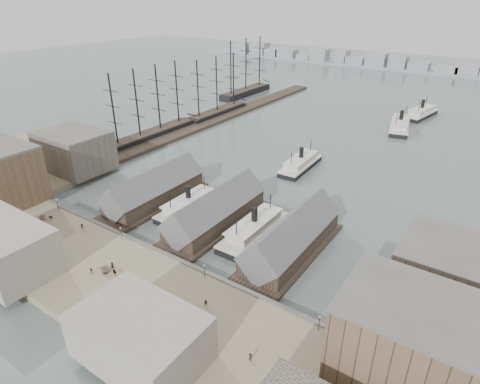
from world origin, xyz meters
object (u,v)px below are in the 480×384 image
Objects in this scene: ferry_docked_west at (189,204)px; horse_cart_center at (111,271)px; horse_cart_left at (48,218)px; horse_cart_right at (156,312)px; tram at (340,366)px.

horse_cart_center is at bearing -78.15° from ferry_docked_west.
horse_cart_right is (56.08, -10.32, -0.04)m from horse_cart_left.
tram is 57.64m from horse_cart_center.
horse_cart_left is (-29.08, -31.63, 0.64)m from ferry_docked_west.
ferry_docked_west is 49.89m from horse_cart_right.
ferry_docked_west is at bearing -1.40° from horse_cart_left.
ferry_docked_west is 5.60× the size of horse_cart_right.
tram is 94.58m from horse_cart_left.
ferry_docked_west reaches higher than horse_cart_right.
tram reaches higher than horse_cart_right.
ferry_docked_west is at bearing 155.12° from tram.
ferry_docked_west is 73.65m from tram.
tram is (65.47, -33.70, 1.64)m from ferry_docked_west.
ferry_docked_west is 2.59× the size of tram.
tram is at bearing -50.06° from horse_cart_left.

